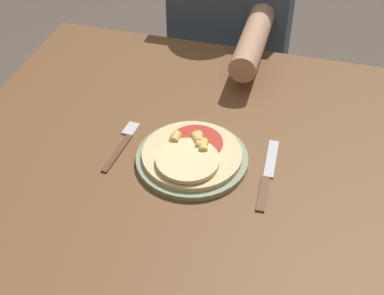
{
  "coord_description": "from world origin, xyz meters",
  "views": [
    {
      "loc": [
        0.26,
        -0.84,
        1.57
      ],
      "look_at": [
        0.03,
        -0.01,
        0.81
      ],
      "focal_mm": 50.0,
      "sensor_mm": 36.0,
      "label": 1
    }
  ],
  "objects_px": {
    "dining_table": "(181,191)",
    "fork": "(123,143)",
    "pizza": "(192,154)",
    "knife": "(267,175)",
    "person_diner": "(231,41)",
    "plate": "(192,159)"
  },
  "relations": [
    {
      "from": "fork",
      "to": "person_diner",
      "type": "height_order",
      "value": "person_diner"
    },
    {
      "from": "person_diner",
      "to": "dining_table",
      "type": "bearing_deg",
      "value": -87.96
    },
    {
      "from": "pizza",
      "to": "knife",
      "type": "height_order",
      "value": "pizza"
    },
    {
      "from": "plate",
      "to": "person_diner",
      "type": "bearing_deg",
      "value": 94.51
    },
    {
      "from": "pizza",
      "to": "knife",
      "type": "bearing_deg",
      "value": 0.56
    },
    {
      "from": "dining_table",
      "to": "fork",
      "type": "xyz_separation_m",
      "value": [
        -0.14,
        0.0,
        0.12
      ]
    },
    {
      "from": "fork",
      "to": "plate",
      "type": "bearing_deg",
      "value": -5.11
    },
    {
      "from": "fork",
      "to": "dining_table",
      "type": "bearing_deg",
      "value": -1.06
    },
    {
      "from": "knife",
      "to": "person_diner",
      "type": "relative_size",
      "value": 0.19
    },
    {
      "from": "plate",
      "to": "fork",
      "type": "xyz_separation_m",
      "value": [
        -0.17,
        0.01,
        -0.0
      ]
    },
    {
      "from": "dining_table",
      "to": "fork",
      "type": "height_order",
      "value": "fork"
    },
    {
      "from": "pizza",
      "to": "fork",
      "type": "height_order",
      "value": "pizza"
    },
    {
      "from": "pizza",
      "to": "knife",
      "type": "xyz_separation_m",
      "value": [
        0.17,
        0.0,
        -0.02
      ]
    },
    {
      "from": "fork",
      "to": "knife",
      "type": "relative_size",
      "value": 0.8
    },
    {
      "from": "pizza",
      "to": "person_diner",
      "type": "height_order",
      "value": "person_diner"
    },
    {
      "from": "pizza",
      "to": "person_diner",
      "type": "xyz_separation_m",
      "value": [
        -0.05,
        0.68,
        -0.11
      ]
    },
    {
      "from": "plate",
      "to": "pizza",
      "type": "distance_m",
      "value": 0.02
    },
    {
      "from": "plate",
      "to": "person_diner",
      "type": "height_order",
      "value": "person_diner"
    },
    {
      "from": "plate",
      "to": "pizza",
      "type": "bearing_deg",
      "value": -88.91
    },
    {
      "from": "pizza",
      "to": "knife",
      "type": "relative_size",
      "value": 0.99
    },
    {
      "from": "dining_table",
      "to": "knife",
      "type": "distance_m",
      "value": 0.23
    },
    {
      "from": "dining_table",
      "to": "person_diner",
      "type": "relative_size",
      "value": 0.89
    }
  ]
}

